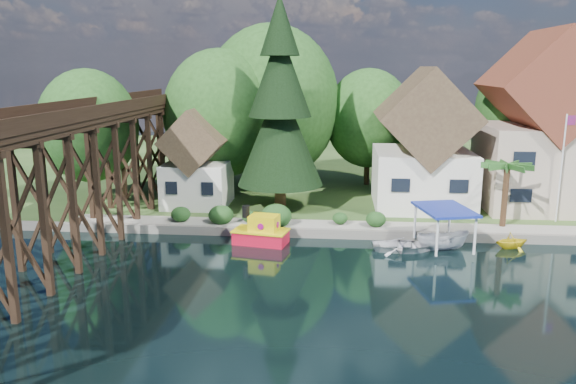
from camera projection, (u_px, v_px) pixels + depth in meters
name	position (u px, v px, depth m)	size (l,w,h in m)	color
ground	(330.00, 281.00, 30.71)	(140.00, 140.00, 0.00)	black
bank	(336.00, 168.00, 63.70)	(140.00, 52.00, 0.50)	#27461C
seawall	(392.00, 235.00, 38.07)	(60.00, 0.40, 0.62)	slate
promenade	(419.00, 228.00, 39.10)	(50.00, 2.60, 0.06)	gray
trestle_bridge	(84.00, 165.00, 36.00)	(4.12, 44.18, 9.30)	black
house_left	(423.00, 149.00, 44.52)	(7.64, 8.64, 11.02)	white
house_center	(540.00, 133.00, 43.93)	(8.65, 9.18, 13.89)	#BEA995
shed	(197.00, 165.00, 44.95)	(5.09, 5.40, 7.85)	white
bg_trees	(347.00, 115.00, 49.69)	(49.90, 13.30, 10.57)	#382314
shrubs	(268.00, 215.00, 39.85)	(15.76, 2.47, 1.70)	#1B4017
conifer	(280.00, 109.00, 42.64)	(6.62, 6.62, 16.31)	#382314
palm_tree	(507.00, 168.00, 38.50)	(4.01, 4.01, 4.82)	#382314
flagpole	(565.00, 157.00, 39.69)	(1.22, 0.14, 7.79)	white
tugboat	(262.00, 232.00, 37.16)	(3.87, 2.59, 2.58)	red
boat_white_a	(404.00, 244.00, 35.80)	(2.84, 3.98, 0.82)	white
boat_canopy	(443.00, 232.00, 35.78)	(3.84, 4.85, 2.76)	silver
boat_yellow	(512.00, 239.00, 36.24)	(1.94, 2.25, 1.19)	yellow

